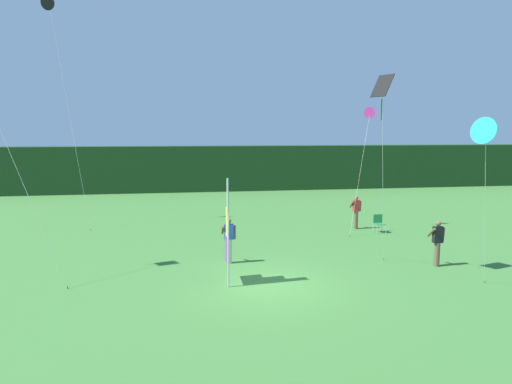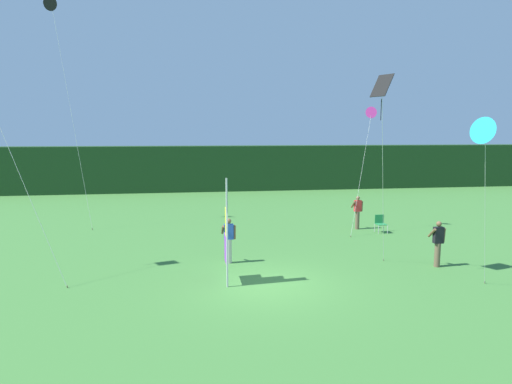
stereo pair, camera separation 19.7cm
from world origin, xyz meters
The scene contains 11 objects.
ground_plane centered at (0.00, 0.00, 0.00)m, with size 120.00×120.00×0.00m, color #3D7533.
distant_treeline centered at (0.00, 25.12, 1.95)m, with size 80.00×2.40×3.90m, color #193819.
banner_flag centered at (-1.32, 0.30, 1.73)m, with size 0.06×1.03×3.60m.
person_near_banner centered at (6.21, 7.90, 0.94)m, with size 0.55×0.48×1.75m.
person_mid_field centered at (-1.03, 2.73, 0.94)m, with size 0.55×0.48×1.76m.
person_far_left centered at (6.72, 1.06, 0.94)m, with size 0.55×0.48×1.75m.
folding_chair centered at (7.09, 6.98, 0.51)m, with size 0.51×0.51×0.89m.
kite_black_diamond_0 centered at (3.91, 0.23, 6.25)m, with size 1.58×2.37×6.96m.
kite_cyan_delta_1 centered at (5.93, -2.35, 5.06)m, with size 1.73×1.87×5.49m.
kite_magenta_delta_3 centered at (6.83, 7.96, 6.04)m, with size 1.96×2.10×6.39m.
kite_black_delta_4 centered at (-9.37, 11.39, 11.61)m, with size 2.25×1.92×12.08m.
Camera 1 is at (-2.71, -14.12, 5.03)m, focal length 31.38 mm.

